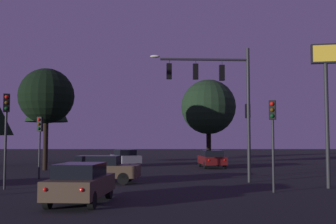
% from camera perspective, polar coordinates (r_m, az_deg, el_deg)
% --- Properties ---
extents(ground_plane, '(168.00, 168.00, 0.00)m').
position_cam_1_polar(ground_plane, '(31.16, -3.48, -8.26)').
color(ground_plane, black).
rests_on(ground_plane, ground).
extents(traffic_signal_mast_arm, '(5.76, 0.58, 7.73)m').
position_cam_1_polar(traffic_signal_mast_arm, '(24.28, 6.86, 3.15)').
color(traffic_signal_mast_arm, '#232326').
rests_on(traffic_signal_mast_arm, ground).
extents(traffic_light_corner_left, '(0.37, 0.39, 4.23)m').
position_cam_1_polar(traffic_light_corner_left, '(19.92, 13.93, -1.98)').
color(traffic_light_corner_left, '#232326').
rests_on(traffic_light_corner_left, ground).
extents(traffic_light_corner_right, '(0.36, 0.38, 4.68)m').
position_cam_1_polar(traffic_light_corner_right, '(22.00, -21.33, -1.24)').
color(traffic_light_corner_right, '#232326').
rests_on(traffic_light_corner_right, ground).
extents(traffic_light_median, '(0.34, 0.38, 3.83)m').
position_cam_1_polar(traffic_light_median, '(27.04, -17.23, -2.97)').
color(traffic_light_median, '#232326').
rests_on(traffic_light_median, ground).
extents(traffic_light_far_side, '(0.32, 0.36, 4.69)m').
position_cam_1_polar(traffic_light_far_side, '(27.01, 10.69, -1.85)').
color(traffic_light_far_side, '#232326').
rests_on(traffic_light_far_side, ground).
extents(car_nearside_lane, '(2.07, 4.29, 1.52)m').
position_cam_1_polar(car_nearside_lane, '(16.34, -11.94, -9.38)').
color(car_nearside_lane, '#473828').
rests_on(car_nearside_lane, ground).
extents(car_crossing_left, '(4.49, 2.08, 1.52)m').
position_cam_1_polar(car_crossing_left, '(24.00, -9.37, -7.62)').
color(car_crossing_left, '#473828').
rests_on(car_crossing_left, ground).
extents(car_far_lane, '(3.27, 4.39, 1.52)m').
position_cam_1_polar(car_far_lane, '(39.44, -5.97, -6.17)').
color(car_far_lane, gray).
rests_on(car_far_lane, ground).
extents(car_parked_lot, '(2.20, 4.71, 1.52)m').
position_cam_1_polar(car_parked_lot, '(37.07, 5.85, -6.31)').
color(car_parked_lot, '#4C0F0F').
rests_on(car_parked_lot, ground).
extents(store_sign_illuminated, '(1.42, 0.50, 7.28)m').
position_cam_1_polar(store_sign_illuminated, '(22.65, 20.58, 3.79)').
color(store_sign_illuminated, '#232326').
rests_on(store_sign_illuminated, ground).
extents(tree_left_far, '(4.46, 4.46, 8.19)m').
position_cam_1_polar(tree_left_far, '(35.17, -16.38, 2.08)').
color(tree_left_far, black).
rests_on(tree_left_far, ground).
extents(tree_center_horizon, '(4.50, 4.50, 9.60)m').
position_cam_1_polar(tree_center_horizon, '(46.80, -16.29, 1.87)').
color(tree_center_horizon, black).
rests_on(tree_center_horizon, ground).
extents(tree_right_cluster, '(5.96, 5.96, 9.01)m').
position_cam_1_polar(tree_right_cluster, '(45.79, 5.39, 0.68)').
color(tree_right_cluster, black).
rests_on(tree_right_cluster, ground).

